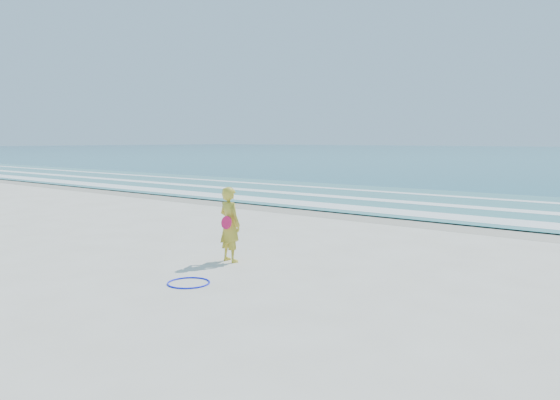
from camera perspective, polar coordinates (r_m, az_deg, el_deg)
The scene contains 8 objects.
ground at distance 10.99m, azimuth -12.54°, elevation -7.06°, with size 400.00×400.00×0.00m, color silver.
wet_sand at distance 17.93m, azimuth 10.51°, elevation -1.83°, with size 400.00×2.40×0.00m, color #B2A893.
shallow at distance 22.42m, azimuth 16.58°, elevation -0.26°, with size 400.00×10.00×0.01m, color #59B7AD.
foam_near at distance 19.07m, azimuth 12.37°, elevation -1.23°, with size 400.00×1.40×0.01m, color white.
foam_mid at distance 21.69m, azimuth 15.78°, elevation -0.43°, with size 400.00×0.90×0.01m, color white.
foam_far at distance 24.74m, azimuth 18.78°, elevation 0.28°, with size 400.00×0.60×0.01m, color white.
hoop at distance 9.82m, azimuth -9.52°, elevation -8.53°, with size 0.75×0.75×0.03m, color #0D18F9.
woman at distance 11.29m, azimuth -5.27°, elevation -2.55°, with size 0.62×0.45×1.56m.
Camera 1 is at (8.38, -6.65, 2.52)m, focal length 35.00 mm.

